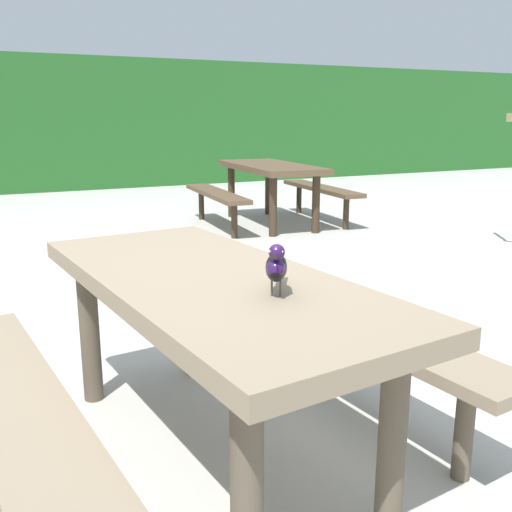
# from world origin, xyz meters

# --- Properties ---
(ground_plane) EXTENTS (60.00, 60.00, 0.00)m
(ground_plane) POSITION_xyz_m (0.00, 0.00, 0.00)
(ground_plane) COLOR #B7B5AD
(hedge_wall) EXTENTS (28.00, 1.29, 2.34)m
(hedge_wall) POSITION_xyz_m (0.00, 9.17, 1.17)
(hedge_wall) COLOR #235B23
(hedge_wall) RESTS_ON ground
(picnic_table_foreground) EXTENTS (1.85, 1.88, 0.74)m
(picnic_table_foreground) POSITION_xyz_m (-0.07, -0.28, 0.56)
(picnic_table_foreground) COLOR #84725B
(picnic_table_foreground) RESTS_ON ground
(bird_grackle) EXTENTS (0.17, 0.26, 0.18)m
(bird_grackle) POSITION_xyz_m (0.02, -0.63, 0.84)
(bird_grackle) COLOR black
(bird_grackle) RESTS_ON picnic_table_foreground
(picnic_table_mid_left) EXTENTS (1.81, 1.85, 0.74)m
(picnic_table_mid_left) POSITION_xyz_m (2.45, 4.09, 0.56)
(picnic_table_mid_left) COLOR brown
(picnic_table_mid_left) RESTS_ON ground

